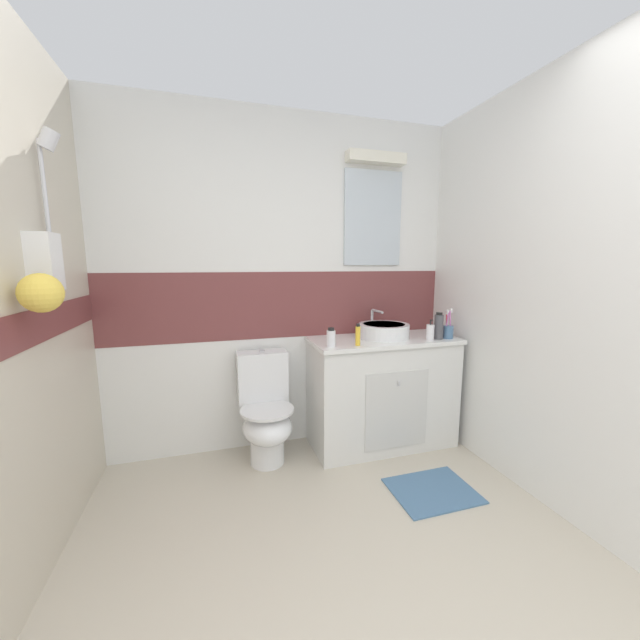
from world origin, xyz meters
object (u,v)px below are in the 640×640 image
toilet (266,412)px  soap_dispenser (430,332)px  lotion_bottle_short (331,338)px  toothbrush_cup (448,331)px  toothpaste_tube_upright (358,335)px  shampoo_bottle_tall (439,326)px  sink_basin (384,330)px

toilet → soap_dispenser: bearing=-8.1°
soap_dispenser → lotion_bottle_short: size_ratio=1.19×
toothbrush_cup → toothpaste_tube_upright: bearing=-178.2°
toilet → soap_dispenser: soap_dispenser is taller
toilet → toothbrush_cup: size_ratio=3.48×
toilet → toothpaste_tube_upright: bearing=-16.1°
toothpaste_tube_upright → shampoo_bottle_tall: shampoo_bottle_tall is taller
sink_basin → lotion_bottle_short: (-0.49, -0.19, 0.00)m
soap_dispenser → shampoo_bottle_tall: size_ratio=0.78×
toothbrush_cup → toilet: bearing=173.5°
sink_basin → lotion_bottle_short: sink_basin is taller
toilet → shampoo_bottle_tall: 1.42m
soap_dispenser → toothpaste_tube_upright: soap_dispenser is taller
sink_basin → toilet: sink_basin is taller
shampoo_bottle_tall → soap_dispenser: bearing=-168.2°
toilet → shampoo_bottle_tall: (1.29, -0.15, 0.58)m
sink_basin → shampoo_bottle_tall: (0.36, -0.18, 0.04)m
toilet → toothpaste_tube_upright: 0.86m
sink_basin → shampoo_bottle_tall: 0.41m
toothpaste_tube_upright → lotion_bottle_short: bearing=174.7°
toothbrush_cup → shampoo_bottle_tall: bearing=178.2°
toothbrush_cup → soap_dispenser: toothbrush_cup is taller
soap_dispenser → shampoo_bottle_tall: shampoo_bottle_tall is taller
toothbrush_cup → lotion_bottle_short: size_ratio=1.73×
toothpaste_tube_upright → toilet: bearing=163.9°
toothpaste_tube_upright → shampoo_bottle_tall: (0.66, 0.03, 0.02)m
toothbrush_cup → toothpaste_tube_upright: (-0.75, -0.02, 0.01)m
toothbrush_cup → soap_dispenser: (-0.17, -0.01, -0.00)m
sink_basin → toothbrush_cup: 0.48m
sink_basin → toothpaste_tube_upright: sink_basin is taller
toothpaste_tube_upright → shampoo_bottle_tall: bearing=2.2°
toothbrush_cup → toothpaste_tube_upright: 0.75m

